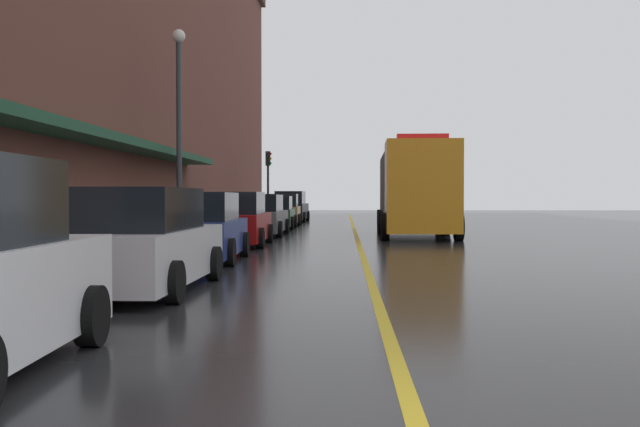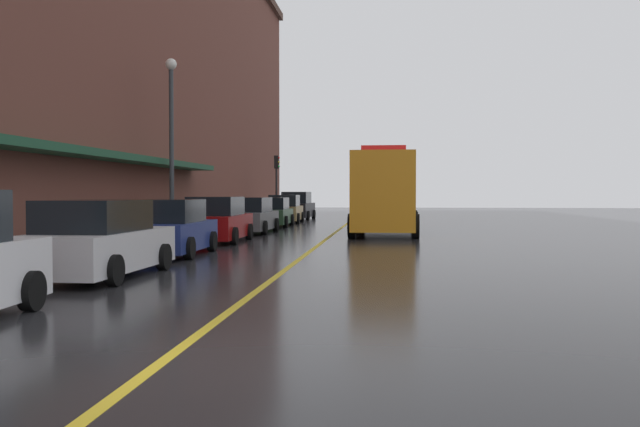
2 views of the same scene
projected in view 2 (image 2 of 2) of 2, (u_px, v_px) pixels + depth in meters
ground_plane at (335, 233)px, 32.72m from camera, size 112.00×112.00×0.00m
sidewalk_left at (204, 231)px, 33.32m from camera, size 2.40×70.00×0.15m
lane_center_stripe at (335, 233)px, 32.72m from camera, size 0.16×70.00×0.01m
brick_building_left at (44, 39)px, 32.76m from camera, size 13.28×64.00×18.01m
parked_car_1 at (98, 241)px, 15.63m from camera, size 2.19×4.84×1.71m
parked_car_2 at (172, 229)px, 21.13m from camera, size 2.05×4.51×1.67m
parked_car_3 at (217, 221)px, 26.74m from camera, size 2.13×4.62×1.72m
parked_car_4 at (251, 216)px, 32.76m from camera, size 2.09×4.81×1.66m
parked_car_5 at (273, 213)px, 38.95m from camera, size 2.02×4.32×1.60m
parked_car_6 at (285, 210)px, 43.95m from camera, size 2.17×4.28×1.73m
parked_car_7 at (297, 207)px, 49.29m from camera, size 2.26×4.65×1.93m
utility_truck at (386, 194)px, 32.09m from camera, size 3.10×9.22×3.79m
parking_meter_0 at (276, 204)px, 49.57m from camera, size 0.14×0.18×1.33m
parking_meter_1 at (230, 209)px, 34.98m from camera, size 0.14×0.18×1.33m
parking_meter_2 at (129, 220)px, 21.38m from camera, size 0.14×0.18×1.33m
parking_meter_3 at (94, 223)px, 18.87m from camera, size 0.14×0.18×1.33m
street_lamp_left at (171, 128)px, 27.52m from camera, size 0.44×0.44×6.94m
traffic_light_near at (277, 174)px, 49.19m from camera, size 0.38×0.36×4.30m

